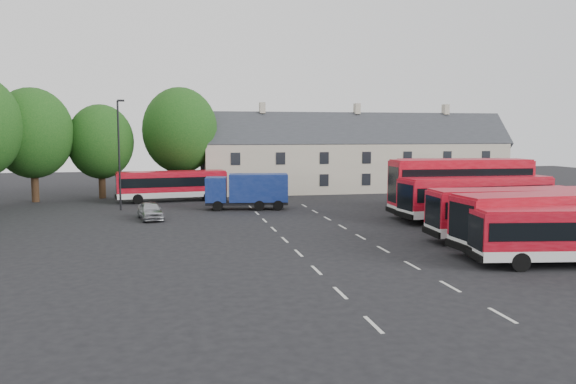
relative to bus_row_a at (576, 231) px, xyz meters
name	(u,v)px	position (x,y,z in m)	size (l,w,h in m)	color
ground	(291,246)	(-13.04, 7.69, -1.77)	(140.00, 140.00, 0.00)	black
lane_markings	(323,238)	(-10.54, 9.69, -1.76)	(5.15, 33.80, 0.01)	beige
treeline	(4,133)	(-33.78, 27.05, 4.92)	(29.92, 32.59, 12.01)	black
terrace_houses	(356,158)	(0.96, 37.69, 2.10)	(35.70, 7.13, 10.06)	beige
bus_row_a	(576,231)	(0.00, 0.00, 0.00)	(10.63, 3.90, 2.94)	silver
bus_row_b	(559,218)	(0.98, 2.65, 0.27)	(12.09, 3.20, 3.39)	silver
bus_row_c	(521,210)	(1.26, 6.47, 0.19)	(11.66, 3.34, 3.26)	silver
bus_row_d	(510,204)	(3.36, 10.89, -0.07)	(10.09, 2.77, 2.83)	silver
bus_row_e	(476,195)	(2.66, 14.23, 0.27)	(12.15, 3.72, 3.38)	silver
bus_dd_south	(461,184)	(2.49, 16.27, 0.86)	(11.32, 2.94, 4.61)	silver
bus_dd_north	(458,180)	(5.10, 21.54, 0.74)	(10.94, 3.77, 4.39)	silver
bus_north	(172,183)	(-20.00, 31.55, 0.02)	(10.72, 3.76, 2.97)	silver
box_truck	(248,190)	(-13.44, 24.27, -0.02)	(7.35, 3.15, 3.11)	black
silver_car	(150,211)	(-21.65, 19.99, -1.07)	(1.64, 4.08, 1.39)	#A5A7AD
lamppost	(119,152)	(-24.37, 25.96, 3.32)	(0.65, 0.24, 9.53)	black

